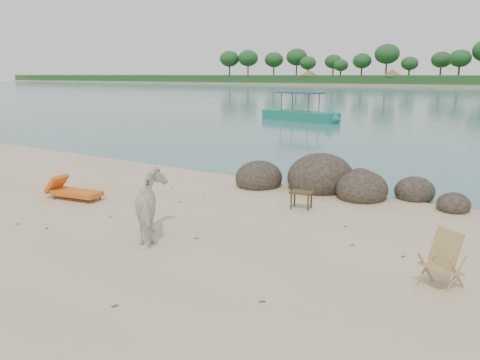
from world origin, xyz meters
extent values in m
ellipsoid|color=#2A241C|center=(-0.72, 5.25, 0.24)|extent=(1.39, 1.52, 1.04)
ellipsoid|color=#2A241C|center=(0.98, 5.95, 0.33)|extent=(1.91, 2.10, 1.43)
ellipsoid|color=#2A241C|center=(2.38, 5.55, 0.24)|extent=(1.37, 1.51, 1.03)
ellipsoid|color=#2A241C|center=(3.58, 6.35, 0.19)|extent=(1.06, 1.17, 0.80)
ellipsoid|color=#2A241C|center=(4.68, 5.65, 0.14)|extent=(0.81, 0.89, 0.60)
ellipsoid|color=#2A241C|center=(0.18, 6.95, 0.19)|extent=(1.10, 1.22, 0.83)
ellipsoid|color=#2A241C|center=(1.78, 7.15, 0.16)|extent=(0.89, 0.98, 0.67)
imported|color=silver|center=(-0.18, 0.14, 0.67)|extent=(1.66, 1.63, 1.35)
plane|color=brown|center=(-2.73, 3.58, 0.01)|extent=(0.14, 0.14, 0.00)
plane|color=brown|center=(3.45, 1.92, 0.01)|extent=(0.13, 0.13, 0.00)
plane|color=brown|center=(3.16, -1.09, 0.01)|extent=(0.14, 0.14, 0.00)
plane|color=brown|center=(0.63, 0.53, 0.01)|extent=(0.14, 0.14, 0.00)
plane|color=brown|center=(-1.50, 2.50, 0.01)|extent=(0.11, 0.11, 0.00)
plane|color=brown|center=(-1.41, 3.45, 0.01)|extent=(0.11, 0.11, 0.00)
plane|color=brown|center=(4.44, 1.86, 0.01)|extent=(0.13, 0.13, 0.00)
plane|color=brown|center=(-3.34, -0.94, 0.01)|extent=(0.14, 0.14, 0.00)
plane|color=brown|center=(1.43, -2.39, 0.01)|extent=(0.12, 0.12, 0.00)
plane|color=brown|center=(-2.00, 0.57, 0.01)|extent=(0.14, 0.14, 0.00)
plane|color=brown|center=(-2.10, 1.79, 0.01)|extent=(0.14, 0.14, 0.00)
plane|color=brown|center=(2.91, 2.96, 0.01)|extent=(0.11, 0.11, 0.00)
plane|color=brown|center=(-2.52, -0.77, 0.01)|extent=(0.12, 0.12, 0.00)
camera|label=1|loc=(6.38, -6.59, 3.33)|focal=35.00mm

